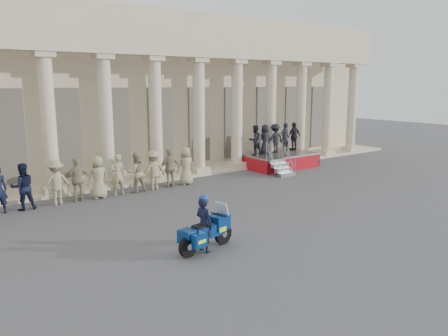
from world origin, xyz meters
TOP-DOWN VIEW (x-y plane):
  - ground at (0.00, 0.00)m, footprint 90.00×90.00m
  - building at (-0.00, 14.74)m, footprint 40.00×12.50m
  - reviewing_stand at (8.84, 7.26)m, footprint 4.22×4.06m
  - motorcycle at (-2.00, -1.46)m, footprint 2.11×1.01m
  - rider at (-2.12, -1.49)m, footprint 0.51×0.67m

SIDE VIEW (x-z plane):
  - ground at x=0.00m, z-range 0.00..0.00m
  - motorcycle at x=-2.00m, z-range -0.09..1.27m
  - rider at x=-2.12m, z-range 0.00..1.76m
  - reviewing_stand at x=8.84m, z-range 0.11..2.70m
  - building at x=0.00m, z-range 0.02..9.02m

